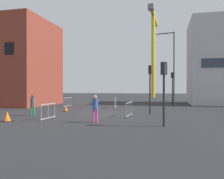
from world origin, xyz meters
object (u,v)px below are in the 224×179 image
traffic_light_verge (173,83)px  traffic_cone_on_verge (66,109)px  pedestrian_walking (95,107)px  traffic_light_far (164,83)px  traffic_cone_striped (7,117)px  pedestrian_waiting (33,103)px  streetlamp_tall (172,63)px  construction_crane (153,40)px  traffic_light_crosswalk (150,81)px

traffic_light_verge → traffic_cone_on_verge: size_ratio=8.33×
pedestrian_walking → traffic_cone_on_verge: pedestrian_walking is taller
traffic_light_far → pedestrian_walking: traffic_light_far is taller
traffic_light_far → traffic_cone_striped: 10.07m
pedestrian_waiting → traffic_cone_on_verge: pedestrian_waiting is taller
streetlamp_tall → traffic_cone_striped: size_ratio=13.35×
construction_crane → traffic_light_crosswalk: bearing=-87.3°
pedestrian_walking → traffic_cone_striped: size_ratio=2.63×
streetlamp_tall → traffic_light_far: size_ratio=2.41×
construction_crane → traffic_light_far: bearing=-86.1°
traffic_light_crosswalk → traffic_light_far: (1.19, -6.36, -0.27)m
traffic_light_far → pedestrian_waiting: size_ratio=2.17×
traffic_cone_on_verge → traffic_light_far: bearing=-37.4°
construction_crane → traffic_light_verge: (3.81, -25.99, -10.71)m
construction_crane → traffic_cone_striped: size_ratio=31.18×
construction_crane → traffic_cone_striped: construction_crane is taller
traffic_light_far → streetlamp_tall: bearing=87.2°
traffic_light_crosswalk → traffic_light_far: size_ratio=1.12×
traffic_light_far → traffic_cone_striped: bearing=-179.2°
construction_crane → pedestrian_walking: construction_crane is taller
traffic_light_verge → traffic_cone_on_verge: bearing=-133.8°
traffic_light_crosswalk → pedestrian_waiting: bearing=-158.3°
streetlamp_tall → traffic_cone_striped: streetlamp_tall is taller
traffic_cone_on_verge → pedestrian_waiting: bearing=-103.9°
traffic_light_verge → traffic_cone_striped: size_ratio=6.39×
construction_crane → traffic_light_verge: 28.36m
streetlamp_tall → traffic_cone_on_verge: 13.26m
pedestrian_walking → traffic_cone_striped: pedestrian_walking is taller
construction_crane → streetlamp_tall: (3.64, -28.46, -8.40)m
traffic_light_verge → traffic_cone_striped: traffic_light_verge is taller
pedestrian_walking → traffic_light_verge: bearing=73.0°
traffic_cone_striped → traffic_light_crosswalk: bearing=36.9°
traffic_light_far → pedestrian_waiting: 10.41m
traffic_light_crosswalk → traffic_cone_on_verge: size_ratio=8.13×
streetlamp_tall → pedestrian_walking: bearing=-109.3°
traffic_light_crosswalk → traffic_light_far: 6.48m
pedestrian_walking → traffic_cone_on_verge: bearing=127.5°
traffic_light_verge → streetlamp_tall: bearing=-93.8°
traffic_cone_on_verge → pedestrian_walking: bearing=-52.5°
construction_crane → pedestrian_walking: bearing=-91.7°
pedestrian_walking → traffic_cone_striped: bearing=-172.4°
construction_crane → traffic_light_far: (2.93, -43.02, -11.04)m
traffic_light_verge → traffic_light_far: (-0.88, -17.03, -0.33)m
traffic_cone_on_verge → traffic_cone_striped: bearing=-97.6°
traffic_light_crosswalk → pedestrian_waiting: 9.52m
streetlamp_tall → traffic_light_far: bearing=-92.8°
pedestrian_waiting → traffic_cone_striped: pedestrian_waiting is taller
traffic_light_verge → pedestrian_walking: 17.25m
construction_crane → traffic_cone_on_verge: size_ratio=40.67×
traffic_cone_on_verge → traffic_cone_striped: (-0.93, -6.97, 0.07)m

